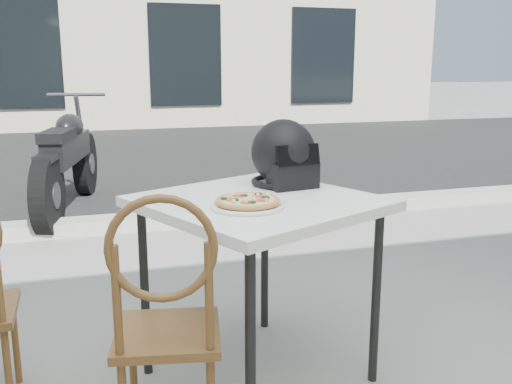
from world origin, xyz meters
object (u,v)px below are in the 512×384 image
object	(u,v)px
cafe_chair_main	(166,310)
helmet	(284,156)
cafe_table_main	(259,215)
motorcycle	(68,162)
plate	(248,205)
pizza	(248,201)

from	to	relation	value
cafe_chair_main	helmet	bearing A→B (deg)	-125.79
cafe_table_main	motorcycle	size ratio (longest dim) A/B	0.53
motorcycle	plate	bearing A→B (deg)	-66.31
helmet	cafe_chair_main	bearing A→B (deg)	-146.32
plate	helmet	distance (m)	0.49
motorcycle	cafe_chair_main	bearing A→B (deg)	-72.51
pizza	motorcycle	bearing A→B (deg)	102.03
pizza	helmet	xyz separation A→B (m)	(0.29, 0.37, 0.11)
motorcycle	helmet	bearing A→B (deg)	-60.18
helmet	pizza	bearing A→B (deg)	-137.08
cafe_table_main	motorcycle	bearing A→B (deg)	104.00
cafe_chair_main	motorcycle	world-z (taller)	motorcycle
helmet	cafe_chair_main	size ratio (longest dim) A/B	0.36
pizza	cafe_chair_main	xyz separation A→B (m)	(-0.37, -0.24, -0.31)
cafe_table_main	plate	bearing A→B (deg)	-122.52
pizza	motorcycle	world-z (taller)	motorcycle
plate	pizza	world-z (taller)	pizza
helmet	cafe_chair_main	world-z (taller)	helmet
plate	helmet	world-z (taller)	helmet
plate	cafe_chair_main	world-z (taller)	cafe_chair_main
plate	motorcycle	distance (m)	3.65
pizza	motorcycle	size ratio (longest dim) A/B	0.15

